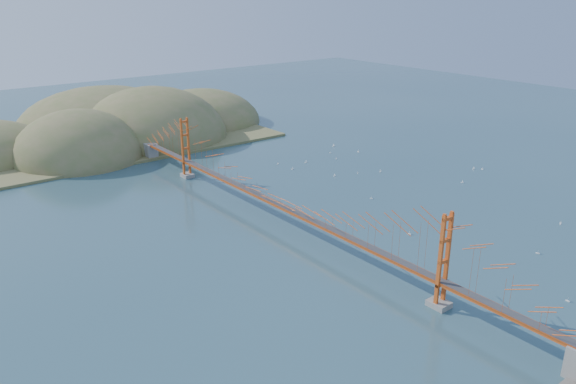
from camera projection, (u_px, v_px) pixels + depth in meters
ground at (281, 225)px, 86.89m from camera, size 320.00×320.00×0.00m
bridge at (280, 182)px, 84.63m from camera, size 2.20×94.40×12.00m
far_headlands at (120, 137)px, 138.88m from camera, size 84.00×58.00×25.00m
sailboat_14 at (357, 173)px, 111.03m from camera, size 0.53×0.53×0.56m
sailboat_0 at (409, 233)px, 83.59m from camera, size 0.61×0.65×0.73m
sailboat_12 at (292, 169)px, 113.57m from camera, size 0.55×0.55×0.62m
sailboat_2 at (462, 182)px, 105.78m from camera, size 0.55×0.55×0.59m
sailboat_13 at (560, 223)px, 87.19m from camera, size 0.60×0.60×0.66m
sailboat_1 at (371, 198)px, 97.83m from camera, size 0.52×0.52×0.59m
sailboat_8 at (380, 171)px, 112.04m from camera, size 0.53×0.50×0.59m
sailboat_6 at (538, 253)px, 77.51m from camera, size 0.55×0.56×0.63m
sailboat_10 at (568, 300)px, 65.71m from camera, size 0.42×0.50×0.57m
sailboat_17 at (334, 146)px, 130.25m from camera, size 0.61×0.51×0.71m
sailboat_7 at (335, 176)px, 109.53m from camera, size 0.48×0.40×0.55m
sailboat_16 at (306, 162)px, 117.98m from camera, size 0.62×0.62×0.69m
sailboat_5 at (482, 169)px, 113.64m from camera, size 0.42×0.48×0.55m
sailboat_15 at (330, 153)px, 124.85m from camera, size 0.51×0.51×0.55m
sailboat_9 at (358, 151)px, 125.65m from camera, size 0.64×0.64×0.72m
sailboat_4 at (336, 159)px, 120.45m from camera, size 0.54×0.54×0.58m
sailboat_3 at (278, 164)px, 116.82m from camera, size 0.53×0.53×0.57m
sailboat_11 at (474, 169)px, 113.77m from camera, size 0.52×0.52×0.59m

